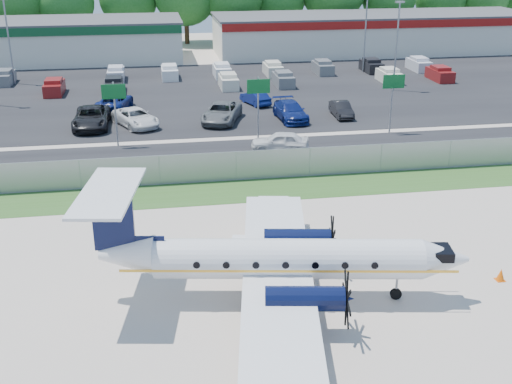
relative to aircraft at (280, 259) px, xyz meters
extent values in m
plane|color=beige|center=(0.16, 1.19, -2.00)|extent=(170.00, 170.00, 0.00)
cube|color=#2D561E|center=(0.16, 13.19, -1.99)|extent=(170.00, 4.00, 0.02)
cube|color=black|center=(0.16, 20.19, -1.99)|extent=(170.00, 8.00, 0.02)
cube|color=black|center=(0.16, 41.19, -1.99)|extent=(170.00, 32.00, 0.02)
cube|color=gray|center=(0.16, 15.19, -1.00)|extent=(120.00, 0.02, 1.90)
cube|color=gray|center=(0.16, 15.19, -0.02)|extent=(120.00, 0.06, 0.06)
cube|color=gray|center=(0.16, 15.19, -1.95)|extent=(120.00, 0.06, 0.06)
cube|color=silver|center=(26.16, 63.19, 0.50)|extent=(44.00, 12.00, 5.00)
cube|color=#474749|center=(26.16, 63.19, 3.12)|extent=(44.40, 12.40, 0.24)
cube|color=maroon|center=(26.16, 57.09, 2.50)|extent=(44.00, 0.20, 1.00)
cylinder|color=gray|center=(-7.84, 24.19, 0.50)|extent=(0.14, 0.14, 5.00)
cube|color=#0C5923|center=(-7.84, 24.04, 2.30)|extent=(1.80, 0.08, 1.10)
cylinder|color=gray|center=(3.16, 24.19, 0.50)|extent=(0.14, 0.14, 5.00)
cube|color=#0C5923|center=(3.16, 24.04, 2.30)|extent=(1.80, 0.08, 1.10)
cylinder|color=gray|center=(14.16, 24.19, 0.50)|extent=(0.14, 0.14, 5.00)
cube|color=#0C5923|center=(14.16, 24.04, 2.30)|extent=(1.80, 0.08, 1.10)
cylinder|color=gray|center=(20.16, 39.19, 2.50)|extent=(0.18, 0.18, 9.00)
cube|color=gray|center=(20.16, 39.19, 7.00)|extent=(0.90, 0.35, 0.18)
cylinder|color=gray|center=(-19.84, 49.19, 2.50)|extent=(0.18, 0.18, 9.00)
cylinder|color=gray|center=(20.16, 49.19, 2.50)|extent=(0.18, 0.18, 9.00)
cylinder|color=silver|center=(0.37, -0.06, 0.00)|extent=(11.75, 3.71, 1.77)
cone|color=silver|center=(7.10, -1.22, 0.00)|extent=(2.31, 2.09, 1.77)
cone|color=silver|center=(-6.55, 1.12, 0.19)|extent=(2.68, 2.15, 1.77)
cube|color=black|center=(6.92, -1.19, 0.32)|extent=(1.03, 1.33, 0.42)
cube|color=silver|center=(-0.09, 0.02, -0.51)|extent=(5.70, 16.63, 0.20)
cylinder|color=black|center=(0.46, -2.81, -0.37)|extent=(3.29, 1.54, 1.02)
cylinder|color=black|center=(1.37, 2.50, -0.37)|extent=(3.29, 1.54, 1.02)
cube|color=black|center=(-7.01, 1.20, 1.77)|extent=(1.77, 0.46, 2.70)
cube|color=silver|center=(-7.10, 1.22, 3.11)|extent=(3.17, 6.06, 0.13)
cylinder|color=gray|center=(5.13, -0.88, -1.40)|extent=(0.11, 0.11, 1.21)
cylinder|color=black|center=(5.13, -0.88, -1.74)|extent=(0.54, 0.25, 0.52)
cylinder|color=black|center=(-0.55, -2.64, -1.70)|extent=(0.65, 0.47, 0.60)
cylinder|color=black|center=(0.36, 2.67, -1.70)|extent=(0.65, 0.47, 0.60)
cube|color=silver|center=(-1.58, 3.84, -1.51)|extent=(2.51, 1.87, 0.63)
cube|color=silver|center=(-1.15, 3.73, -1.01)|extent=(1.25, 1.38, 0.45)
cube|color=black|center=(-0.76, 3.62, -1.00)|extent=(0.41, 0.99, 0.36)
cylinder|color=black|center=(-2.54, 3.37, -1.73)|extent=(0.57, 0.33, 0.54)
cylinder|color=black|center=(-2.18, 4.72, -1.73)|extent=(0.57, 0.33, 0.54)
cylinder|color=black|center=(-0.98, 2.96, -1.73)|extent=(0.57, 0.33, 0.54)
cylinder|color=black|center=(-0.62, 4.31, -1.73)|extent=(0.57, 0.33, 0.54)
cone|color=#E35607|center=(10.60, -0.09, -1.70)|extent=(0.40, 0.40, 0.60)
cube|color=#E35607|center=(10.60, -0.09, -1.98)|extent=(0.42, 0.42, 0.03)
cone|color=#E35607|center=(1.56, 15.58, -1.72)|extent=(0.37, 0.37, 0.56)
cube|color=#E35607|center=(1.56, 15.58, -1.98)|extent=(0.39, 0.39, 0.03)
imported|color=silver|center=(4.28, 20.95, -2.00)|extent=(4.61, 2.67, 1.48)
imported|color=black|center=(-10.18, 29.91, -2.00)|extent=(3.00, 6.26, 1.72)
imported|color=silver|center=(-6.50, 29.65, -2.00)|extent=(4.54, 5.95, 1.50)
imported|color=#595B5E|center=(0.90, 29.86, -2.00)|extent=(4.52, 6.50, 1.65)
imported|color=navy|center=(6.94, 29.47, -2.00)|extent=(2.57, 5.63, 1.60)
imported|color=black|center=(11.71, 29.82, -2.00)|extent=(1.55, 4.13, 1.35)
imported|color=navy|center=(-8.51, 35.50, -2.00)|extent=(3.78, 6.07, 1.57)
imported|color=navy|center=(4.80, 35.51, -2.00)|extent=(2.65, 4.24, 1.32)
camera|label=1|loc=(-5.09, -24.35, 13.01)|focal=45.00mm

